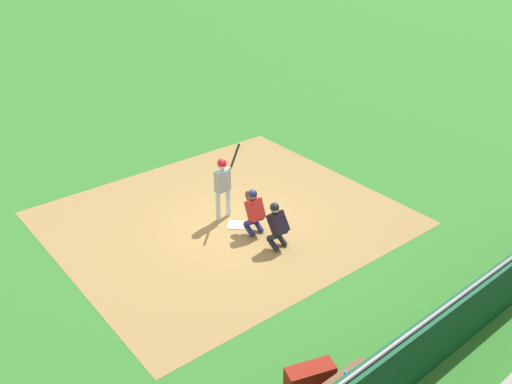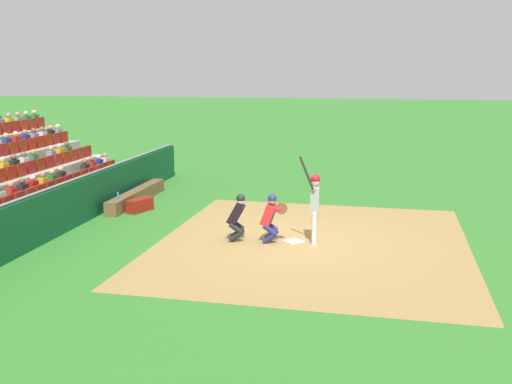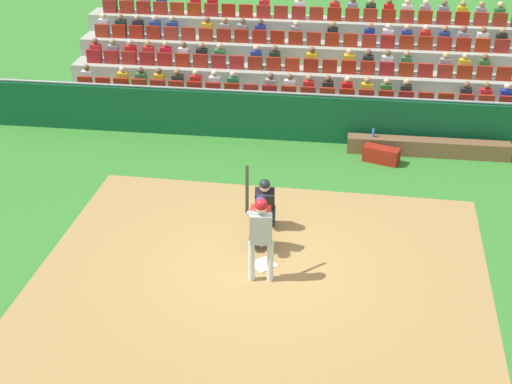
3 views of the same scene
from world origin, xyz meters
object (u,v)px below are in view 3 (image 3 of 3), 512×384
at_px(home_plate_marker, 263,264).
at_px(dugout_bench, 428,147).
at_px(batter_at_plate, 260,230).
at_px(catcher_crouching, 260,220).
at_px(water_bottle_on_bench, 373,133).
at_px(equipment_duffel_bag, 381,155).
at_px(home_plate_umpire, 265,201).

relative_size(home_plate_marker, dugout_bench, 0.10).
height_order(batter_at_plate, catcher_crouching, batter_at_plate).
xyz_separation_m(batter_at_plate, water_bottle_on_bench, (-2.19, -6.42, -0.59)).
bearing_deg(water_bottle_on_bench, home_plate_marker, 69.60).
relative_size(catcher_crouching, equipment_duffel_bag, 1.41).
bearing_deg(dugout_bench, batter_at_plate, 60.36).
distance_m(home_plate_umpire, dugout_bench, 5.84).
bearing_deg(dugout_bench, home_plate_marker, 58.15).
bearing_deg(home_plate_marker, equipment_duffel_bag, -114.69).
bearing_deg(batter_at_plate, dugout_bench, -119.64).
bearing_deg(batter_at_plate, water_bottle_on_bench, -108.80).
xyz_separation_m(batter_at_plate, home_plate_umpire, (0.17, -2.00, -0.45)).
bearing_deg(equipment_duffel_bag, home_plate_umpire, 75.32).
height_order(batter_at_plate, water_bottle_on_bench, batter_at_plate).
bearing_deg(home_plate_umpire, water_bottle_on_bench, -118.02).
relative_size(batter_at_plate, equipment_duffel_bag, 2.51).
bearing_deg(catcher_crouching, home_plate_marker, 103.95).
distance_m(catcher_crouching, home_plate_umpire, 0.89).
bearing_deg(equipment_duffel_bag, dugout_bench, -134.00).
xyz_separation_m(catcher_crouching, water_bottle_on_bench, (-2.34, -5.31, -0.17)).
xyz_separation_m(home_plate_marker, catcher_crouching, (0.15, -0.58, 0.71)).
xyz_separation_m(dugout_bench, equipment_duffel_bag, (1.23, 0.61, -0.01)).
bearing_deg(home_plate_marker, catcher_crouching, -76.05).
relative_size(home_plate_umpire, water_bottle_on_bench, 5.78).
bearing_deg(catcher_crouching, water_bottle_on_bench, -113.76).
bearing_deg(home_plate_umpire, home_plate_marker, 96.24).
bearing_deg(water_bottle_on_bench, catcher_crouching, 66.24).
distance_m(batter_at_plate, equipment_duffel_bag, 6.35).
distance_m(home_plate_marker, catcher_crouching, 0.93).
distance_m(catcher_crouching, equipment_duffel_bag, 5.36).
bearing_deg(home_plate_umpire, catcher_crouching, 91.02).
relative_size(batter_at_plate, home_plate_umpire, 1.83).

